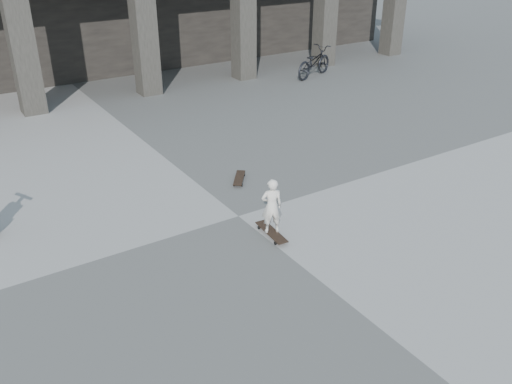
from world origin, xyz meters
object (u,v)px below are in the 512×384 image
longboard (271,232)px  skateboard_spare (239,178)px  bicycle (314,62)px  child (272,206)px

longboard → skateboard_spare: (0.69, 2.23, -0.00)m
longboard → bicycle: 11.06m
longboard → bicycle: bearing=-37.1°
skateboard_spare → bicycle: size_ratio=0.35×
skateboard_spare → child: (-0.69, -2.23, 0.52)m
child → bicycle: 11.05m
longboard → child: 0.52m
longboard → skateboard_spare: skateboard_spare is taller
bicycle → skateboard_spare: bearing=111.4°
longboard → bicycle: bicycle is taller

